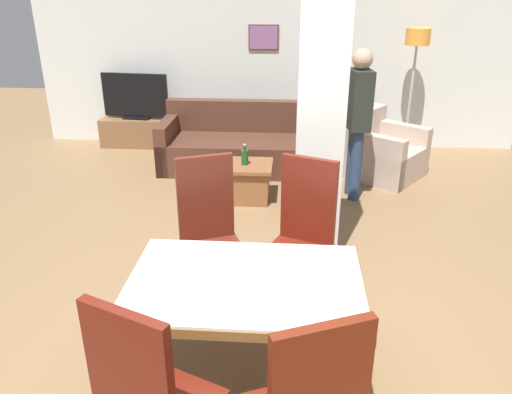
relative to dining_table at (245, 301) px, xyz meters
name	(u,v)px	position (x,y,z in m)	size (l,w,h in m)	color
ground_plane	(246,374)	(0.00, 0.00, -0.57)	(18.00, 18.00, 0.00)	olive
back_wall	(277,55)	(0.00, 5.06, 0.78)	(7.20, 0.09, 2.70)	silver
divider_pillar	(321,112)	(0.49, 1.62, 0.78)	(0.40, 0.37, 2.70)	silver
dining_table	(245,301)	(0.00, 0.00, 0.00)	(1.42, 0.94, 0.73)	brown
dining_chair_far_right	(302,231)	(0.35, 0.88, 0.03)	(0.60, 0.60, 1.17)	#5F190F
dining_chair_far_left	(210,229)	(-0.36, 0.87, 0.03)	(0.60, 0.60, 1.17)	#581F14
sofa	(240,147)	(-0.44, 3.94, -0.28)	(2.09, 0.95, 0.85)	#4D2D21
armchair	(382,154)	(1.43, 3.74, -0.28)	(1.19, 1.19, 0.83)	#C0A898
coffee_table	(238,181)	(-0.35, 2.84, -0.35)	(0.78, 0.54, 0.43)	brown
bottle	(245,157)	(-0.27, 2.83, -0.05)	(0.08, 0.08, 0.24)	#194C23
tv_stand	(139,132)	(-2.10, 4.78, -0.36)	(1.12, 0.40, 0.43)	brown
tv_screen	(135,97)	(-2.10, 4.78, 0.19)	(1.01, 0.24, 0.68)	black
floor_lamp	(416,49)	(1.91, 4.62, 0.93)	(0.33, 0.33, 1.78)	#B7B7BC
standing_person	(358,115)	(0.99, 3.02, 0.41)	(0.27, 0.41, 1.70)	navy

